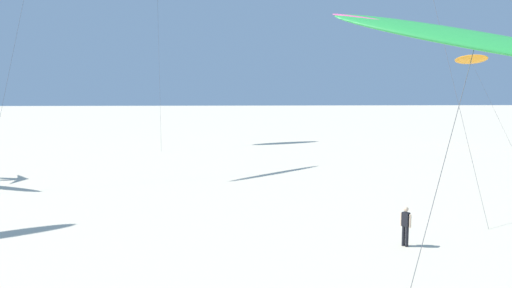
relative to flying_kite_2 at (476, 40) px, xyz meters
The scene contains 3 objects.
flying_kite_2 is the anchor object (origin of this frame).
flying_kite_6 44.38m from the flying_kite_2, 66.41° to the left, with size 4.47×6.14×9.69m.
person_far_watcher 10.06m from the flying_kite_2, 85.17° to the left, with size 0.36×0.42×1.68m.
Camera 1 is at (-0.08, 1.72, 6.88)m, focal length 37.81 mm.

